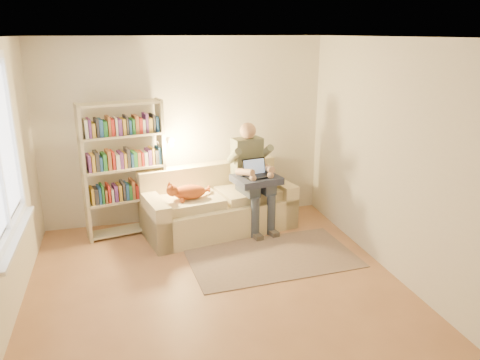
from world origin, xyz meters
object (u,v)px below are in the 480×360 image
object	(u,v)px
sofa	(218,207)
laptop	(257,172)
bookshelf	(124,163)
cat	(187,192)
person	(252,171)

from	to	relation	value
sofa	laptop	bearing A→B (deg)	-32.05
laptop	bookshelf	size ratio (longest dim) A/B	0.21
sofa	cat	xyz separation A→B (m)	(-0.46, -0.22, 0.34)
laptop	person	bearing A→B (deg)	93.12
sofa	cat	world-z (taller)	sofa
sofa	bookshelf	xyz separation A→B (m)	(-1.22, 0.16, 0.69)
bookshelf	sofa	bearing A→B (deg)	-19.37
person	cat	world-z (taller)	person
cat	laptop	size ratio (longest dim) A/B	1.64
person	laptop	world-z (taller)	person
person	cat	bearing A→B (deg)	178.50
sofa	laptop	size ratio (longest dim) A/B	5.64
sofa	laptop	distance (m)	0.76
cat	laptop	world-z (taller)	laptop
laptop	bookshelf	world-z (taller)	bookshelf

